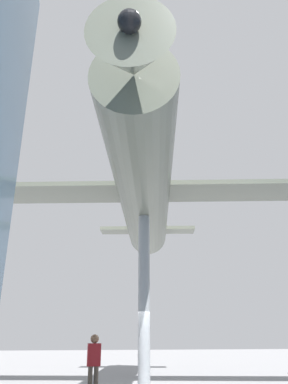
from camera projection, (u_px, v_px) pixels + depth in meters
support_pylon_central at (144, 297)px, 13.22m from camera, size 0.42×0.42×5.97m
suspended_airplane at (144, 189)px, 14.36m from camera, size 16.00×15.68×2.96m
visitor_person at (94, 360)px, 11.48m from camera, size 0.42×0.26×1.75m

